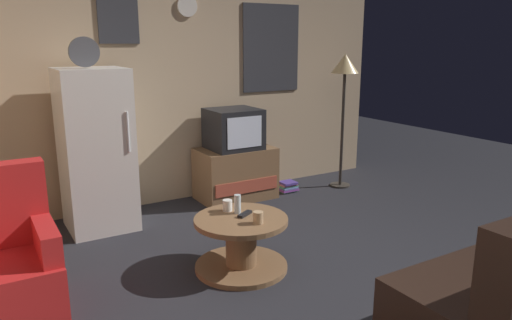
{
  "coord_description": "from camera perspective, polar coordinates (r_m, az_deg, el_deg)",
  "views": [
    {
      "loc": [
        -1.98,
        -2.52,
        1.73
      ],
      "look_at": [
        0.06,
        0.9,
        0.75
      ],
      "focal_mm": 33.97,
      "sensor_mm": 36.0,
      "label": 1
    }
  ],
  "objects": [
    {
      "name": "wine_glass",
      "position": [
        3.79,
        -2.19,
        -5.2
      ],
      "size": [
        0.05,
        0.05,
        0.15
      ],
      "primitive_type": "cylinder",
      "color": "silver",
      "rests_on": "coffee_table"
    },
    {
      "name": "coffee_table",
      "position": [
        3.79,
        -1.76,
        -9.79
      ],
      "size": [
        0.72,
        0.72,
        0.42
      ],
      "color": "brown",
      "rests_on": "ground_plane"
    },
    {
      "name": "fridge",
      "position": [
        4.71,
        -18.33,
        1.14
      ],
      "size": [
        0.6,
        0.62,
        1.77
      ],
      "color": "silver",
      "rests_on": "ground_plane"
    },
    {
      "name": "book_stack",
      "position": [
        5.73,
        3.79,
        -3.16
      ],
      "size": [
        0.22,
        0.17,
        0.12
      ],
      "color": "#62B18F",
      "rests_on": "ground_plane"
    },
    {
      "name": "remote_control",
      "position": [
        3.76,
        -1.32,
        -6.38
      ],
      "size": [
        0.15,
        0.11,
        0.02
      ],
      "primitive_type": "cube",
      "rotation": [
        0.0,
        0.0,
        0.51
      ],
      "color": "black",
      "rests_on": "coffee_table"
    },
    {
      "name": "ground_plane",
      "position": [
        3.64,
        6.65,
        -14.63
      ],
      "size": [
        12.0,
        12.0,
        0.0
      ],
      "primitive_type": "plane",
      "color": "#232328"
    },
    {
      "name": "mug_ceramic_white",
      "position": [
        3.85,
        -3.38,
        -5.36
      ],
      "size": [
        0.08,
        0.08,
        0.09
      ],
      "primitive_type": "cylinder",
      "color": "silver",
      "rests_on": "coffee_table"
    },
    {
      "name": "tv_stand",
      "position": [
        5.44,
        -2.43,
        -1.58
      ],
      "size": [
        0.84,
        0.53,
        0.58
      ],
      "color": "brown",
      "rests_on": "ground_plane"
    },
    {
      "name": "wall_with_art",
      "position": [
        5.36,
        -9.18,
        10.13
      ],
      "size": [
        5.2,
        0.12,
        2.8
      ],
      "color": "tan",
      "rests_on": "ground_plane"
    },
    {
      "name": "crt_tv",
      "position": [
        5.31,
        -2.67,
        3.68
      ],
      "size": [
        0.54,
        0.51,
        0.44
      ],
      "color": "black",
      "rests_on": "tv_stand"
    },
    {
      "name": "standing_lamp",
      "position": [
        5.81,
        10.4,
        9.91
      ],
      "size": [
        0.32,
        0.32,
        1.59
      ],
      "color": "#332D28",
      "rests_on": "ground_plane"
    },
    {
      "name": "mug_ceramic_tan",
      "position": [
        3.59,
        0.25,
        -6.79
      ],
      "size": [
        0.08,
        0.08,
        0.09
      ],
      "primitive_type": "cylinder",
      "color": "tan",
      "rests_on": "coffee_table"
    }
  ]
}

